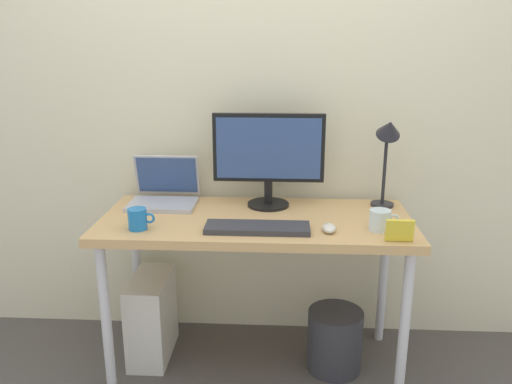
# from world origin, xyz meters

# --- Properties ---
(ground_plane) EXTENTS (6.00, 6.00, 0.00)m
(ground_plane) POSITION_xyz_m (0.00, 0.00, 0.00)
(ground_plane) COLOR #4C4742
(back_wall) EXTENTS (4.40, 0.04, 2.60)m
(back_wall) POSITION_xyz_m (0.00, 0.37, 1.30)
(back_wall) COLOR beige
(back_wall) RESTS_ON ground_plane
(desk) EXTENTS (1.40, 0.61, 0.75)m
(desk) POSITION_xyz_m (0.00, 0.00, 0.68)
(desk) COLOR tan
(desk) RESTS_ON ground_plane
(monitor) EXTENTS (0.52, 0.20, 0.45)m
(monitor) POSITION_xyz_m (0.05, 0.17, 1.01)
(monitor) COLOR black
(monitor) RESTS_ON desk
(laptop) EXTENTS (0.32, 0.27, 0.23)m
(laptop) POSITION_xyz_m (-0.46, 0.19, 0.81)
(laptop) COLOR #B2B2B7
(laptop) RESTS_ON desk
(desk_lamp) EXTENTS (0.11, 0.16, 0.45)m
(desk_lamp) POSITION_xyz_m (0.60, 0.17, 1.07)
(desk_lamp) COLOR #232328
(desk_lamp) RESTS_ON desk
(keyboard) EXTENTS (0.44, 0.14, 0.02)m
(keyboard) POSITION_xyz_m (0.02, -0.17, 0.77)
(keyboard) COLOR #333338
(keyboard) RESTS_ON desk
(mouse) EXTENTS (0.06, 0.09, 0.03)m
(mouse) POSITION_xyz_m (0.32, -0.17, 0.77)
(mouse) COLOR silver
(mouse) RESTS_ON desk
(coffee_mug) EXTENTS (0.11, 0.08, 0.09)m
(coffee_mug) POSITION_xyz_m (-0.49, -0.18, 0.80)
(coffee_mug) COLOR #1E72BF
(coffee_mug) RESTS_ON desk
(glass_cup) EXTENTS (0.12, 0.09, 0.09)m
(glass_cup) POSITION_xyz_m (0.53, -0.13, 0.80)
(glass_cup) COLOR silver
(glass_cup) RESTS_ON desk
(photo_frame) EXTENTS (0.11, 0.03, 0.09)m
(photo_frame) POSITION_xyz_m (0.58, -0.26, 0.80)
(photo_frame) COLOR yellow
(photo_frame) RESTS_ON desk
(computer_tower) EXTENTS (0.18, 0.36, 0.42)m
(computer_tower) POSITION_xyz_m (-0.52, 0.04, 0.21)
(computer_tower) COLOR silver
(computer_tower) RESTS_ON ground_plane
(wastebasket) EXTENTS (0.26, 0.26, 0.30)m
(wastebasket) POSITION_xyz_m (0.38, -0.02, 0.15)
(wastebasket) COLOR #333338
(wastebasket) RESTS_ON ground_plane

